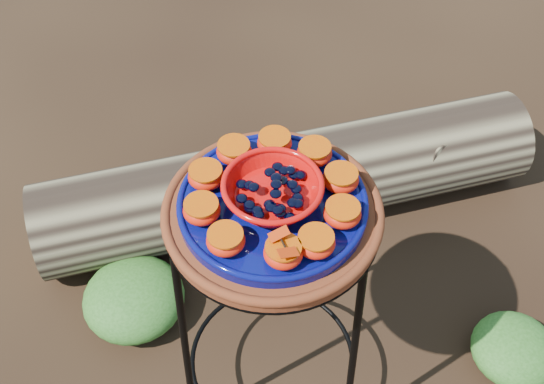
# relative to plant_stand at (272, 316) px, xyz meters

# --- Properties ---
(ground) EXTENTS (60.00, 60.00, 0.00)m
(ground) POSITION_rel_plant_stand_xyz_m (0.00, 0.00, -0.35)
(ground) COLOR black
(plant_stand) EXTENTS (0.44, 0.44, 0.70)m
(plant_stand) POSITION_rel_plant_stand_xyz_m (0.00, 0.00, 0.00)
(plant_stand) COLOR black
(plant_stand) RESTS_ON ground
(terracotta_saucer) EXTENTS (0.40, 0.40, 0.03)m
(terracotta_saucer) POSITION_rel_plant_stand_xyz_m (0.00, 0.00, 0.37)
(terracotta_saucer) COLOR #582F18
(terracotta_saucer) RESTS_ON plant_stand
(cobalt_plate) EXTENTS (0.34, 0.34, 0.02)m
(cobalt_plate) POSITION_rel_plant_stand_xyz_m (0.00, 0.00, 0.39)
(cobalt_plate) COLOR #000D45
(cobalt_plate) RESTS_ON terracotta_saucer
(red_bowl) EXTENTS (0.17, 0.17, 0.05)m
(red_bowl) POSITION_rel_plant_stand_xyz_m (0.00, 0.00, 0.43)
(red_bowl) COLOR red
(red_bowl) RESTS_ON cobalt_plate
(glass_gems) EXTENTS (0.13, 0.13, 0.02)m
(glass_gems) POSITION_rel_plant_stand_xyz_m (0.00, 0.00, 0.46)
(glass_gems) COLOR black
(glass_gems) RESTS_ON red_bowl
(orange_half_0) EXTENTS (0.07, 0.07, 0.04)m
(orange_half_0) POSITION_rel_plant_stand_xyz_m (0.03, -0.13, 0.42)
(orange_half_0) COLOR red
(orange_half_0) RESTS_ON cobalt_plate
(orange_half_1) EXTENTS (0.07, 0.07, 0.04)m
(orange_half_1) POSITION_rel_plant_stand_xyz_m (0.08, -0.10, 0.42)
(orange_half_1) COLOR red
(orange_half_1) RESTS_ON cobalt_plate
(orange_half_2) EXTENTS (0.07, 0.07, 0.04)m
(orange_half_2) POSITION_rel_plant_stand_xyz_m (0.12, -0.03, 0.42)
(orange_half_2) COLOR red
(orange_half_2) RESTS_ON cobalt_plate
(orange_half_3) EXTENTS (0.07, 0.07, 0.04)m
(orange_half_3) POSITION_rel_plant_stand_xyz_m (0.12, 0.05, 0.42)
(orange_half_3) COLOR red
(orange_half_3) RESTS_ON cobalt_plate
(orange_half_4) EXTENTS (0.07, 0.07, 0.04)m
(orange_half_4) POSITION_rel_plant_stand_xyz_m (0.07, 0.11, 0.42)
(orange_half_4) COLOR red
(orange_half_4) RESTS_ON cobalt_plate
(orange_half_5) EXTENTS (0.07, 0.07, 0.04)m
(orange_half_5) POSITION_rel_plant_stand_xyz_m (-0.01, 0.13, 0.42)
(orange_half_5) COLOR red
(orange_half_5) RESTS_ON cobalt_plate
(orange_half_6) EXTENTS (0.07, 0.07, 0.04)m
(orange_half_6) POSITION_rel_plant_stand_xyz_m (-0.08, 0.10, 0.42)
(orange_half_6) COLOR red
(orange_half_6) RESTS_ON cobalt_plate
(orange_half_7) EXTENTS (0.07, 0.07, 0.04)m
(orange_half_7) POSITION_rel_plant_stand_xyz_m (-0.12, 0.03, 0.42)
(orange_half_7) COLOR red
(orange_half_7) RESTS_ON cobalt_plate
(orange_half_8) EXTENTS (0.07, 0.07, 0.04)m
(orange_half_8) POSITION_rel_plant_stand_xyz_m (-0.12, -0.05, 0.42)
(orange_half_8) COLOR red
(orange_half_8) RESTS_ON cobalt_plate
(orange_half_9) EXTENTS (0.07, 0.07, 0.04)m
(orange_half_9) POSITION_rel_plant_stand_xyz_m (-0.07, -0.11, 0.42)
(orange_half_9) COLOR red
(orange_half_9) RESTS_ON cobalt_plate
(butterfly) EXTENTS (0.09, 0.07, 0.01)m
(butterfly) POSITION_rel_plant_stand_xyz_m (0.03, -0.13, 0.45)
(butterfly) COLOR #BE2C06
(butterfly) RESTS_ON orange_half_0
(driftwood_log) EXTENTS (1.55, 0.89, 0.28)m
(driftwood_log) POSITION_rel_plant_stand_xyz_m (0.00, 0.60, -0.21)
(driftwood_log) COLOR black
(driftwood_log) RESTS_ON ground
(foliage_left) EXTENTS (0.28, 0.28, 0.14)m
(foliage_left) POSITION_rel_plant_stand_xyz_m (-0.40, 0.19, -0.28)
(foliage_left) COLOR #225317
(foliage_left) RESTS_ON ground
(foliage_right) EXTENTS (0.23, 0.23, 0.11)m
(foliage_right) POSITION_rel_plant_stand_xyz_m (0.63, 0.12, -0.29)
(foliage_right) COLOR #225317
(foliage_right) RESTS_ON ground
(foliage_back) EXTENTS (0.31, 0.31, 0.16)m
(foliage_back) POSITION_rel_plant_stand_xyz_m (-0.07, 0.67, -0.27)
(foliage_back) COLOR #225317
(foliage_back) RESTS_ON ground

